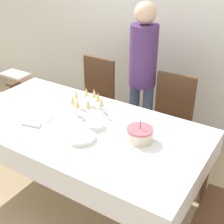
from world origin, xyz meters
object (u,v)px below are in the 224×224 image
(plate_stack_main, at_px, (81,137))
(dining_chair_far_right, at_px, (170,118))
(dining_chair_far_left, at_px, (94,97))
(birthday_cake, at_px, (140,134))
(champagne_tray, at_px, (87,103))
(person_standing, at_px, (143,67))
(high_chair, at_px, (23,88))
(plate_stack_dessert, at_px, (95,125))

(plate_stack_main, bearing_deg, dining_chair_far_right, 73.10)
(dining_chair_far_left, relative_size, birthday_cake, 4.73)
(champagne_tray, bearing_deg, dining_chair_far_left, 121.22)
(person_standing, xyz_separation_m, high_chair, (-1.52, -0.28, -0.49))
(dining_chair_far_left, distance_m, plate_stack_main, 1.23)
(dining_chair_far_left, distance_m, person_standing, 0.72)
(dining_chair_far_right, bearing_deg, plate_stack_dessert, -111.28)
(dining_chair_far_right, height_order, birthday_cake, dining_chair_far_right)
(plate_stack_dessert, distance_m, person_standing, 0.95)
(champagne_tray, relative_size, high_chair, 0.52)
(high_chair, bearing_deg, dining_chair_far_right, 5.74)
(plate_stack_main, xyz_separation_m, high_chair, (-1.58, 0.85, -0.29))
(birthday_cake, bearing_deg, plate_stack_main, -148.81)
(dining_chair_far_right, bearing_deg, champagne_tray, -129.93)
(birthday_cake, xyz_separation_m, champagne_tray, (-0.61, 0.16, 0.03))
(dining_chair_far_left, xyz_separation_m, champagne_tray, (0.39, -0.65, 0.30))
(plate_stack_main, height_order, high_chair, plate_stack_main)
(dining_chair_far_left, relative_size, champagne_tray, 2.63)
(dining_chair_far_right, height_order, person_standing, person_standing)
(dining_chair_far_left, relative_size, plate_stack_dessert, 6.11)
(birthday_cake, distance_m, plate_stack_main, 0.45)
(birthday_cake, distance_m, high_chair, 2.09)
(person_standing, bearing_deg, plate_stack_main, -87.02)
(birthday_cake, xyz_separation_m, plate_stack_main, (-0.39, -0.23, -0.04))
(champagne_tray, relative_size, plate_stack_dessert, 2.32)
(dining_chair_far_left, relative_size, person_standing, 0.60)
(birthday_cake, relative_size, plate_stack_main, 0.91)
(high_chair, bearing_deg, dining_chair_far_left, 11.18)
(plate_stack_main, bearing_deg, high_chair, 151.76)
(champagne_tray, xyz_separation_m, high_chair, (-1.36, 0.45, -0.36))
(dining_chair_far_left, bearing_deg, person_standing, 9.20)
(dining_chair_far_left, distance_m, high_chair, 0.99)
(high_chair, bearing_deg, birthday_cake, -17.34)
(plate_stack_dessert, bearing_deg, plate_stack_main, -87.01)
(dining_chair_far_left, xyz_separation_m, high_chair, (-0.97, -0.19, -0.05))
(dining_chair_far_right, height_order, champagne_tray, dining_chair_far_right)
(plate_stack_main, bearing_deg, champagne_tray, 119.60)
(dining_chair_far_right, xyz_separation_m, plate_stack_main, (-0.32, -1.04, 0.24))
(champagne_tray, relative_size, plate_stack_main, 1.64)
(dining_chair_far_right, bearing_deg, birthday_cake, -84.92)
(birthday_cake, height_order, champagne_tray, champagne_tray)
(plate_stack_dessert, relative_size, high_chair, 0.22)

